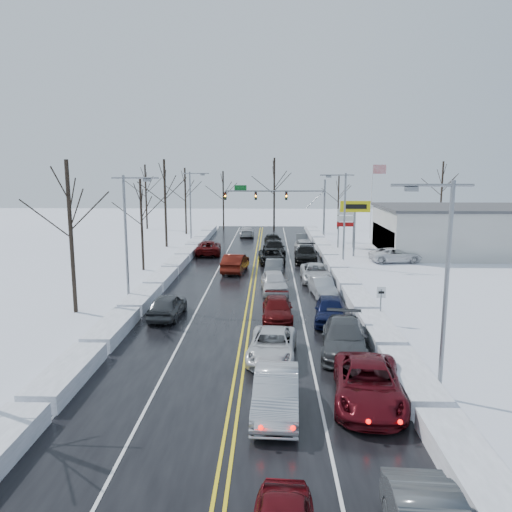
{
  "coord_description": "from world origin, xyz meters",
  "views": [
    {
      "loc": [
        1.42,
        -37.68,
        9.46
      ],
      "look_at": [
        0.29,
        1.66,
        2.5
      ],
      "focal_mm": 35.0,
      "sensor_mm": 36.0,
      "label": 1
    }
  ],
  "objects_px": {
    "tires_plus_sign": "(355,210)",
    "flagpole": "(373,195)",
    "oncoming_car_0": "(235,272)",
    "dealership_building": "(473,230)",
    "traffic_signal_mast": "(286,199)"
  },
  "relations": [
    {
      "from": "traffic_signal_mast",
      "to": "flagpole",
      "type": "xyz_separation_m",
      "value": [
        11.72,
        2.01,
        0.45
      ]
    },
    {
      "from": "tires_plus_sign",
      "to": "dealership_building",
      "type": "relative_size",
      "value": 0.29
    },
    {
      "from": "tires_plus_sign",
      "to": "oncoming_car_0",
      "type": "height_order",
      "value": "tires_plus_sign"
    },
    {
      "from": "flagpole",
      "to": "dealership_building",
      "type": "distance_m",
      "value": 15.24
    },
    {
      "from": "flagpole",
      "to": "oncoming_car_0",
      "type": "xyz_separation_m",
      "value": [
        -16.96,
        -22.66,
        -5.93
      ]
    },
    {
      "from": "traffic_signal_mast",
      "to": "oncoming_car_0",
      "type": "relative_size",
      "value": 2.55
    },
    {
      "from": "flagpole",
      "to": "oncoming_car_0",
      "type": "height_order",
      "value": "flagpole"
    },
    {
      "from": "tires_plus_sign",
      "to": "flagpole",
      "type": "relative_size",
      "value": 0.6
    },
    {
      "from": "traffic_signal_mast",
      "to": "dealership_building",
      "type": "distance_m",
      "value": 23.01
    },
    {
      "from": "dealership_building",
      "to": "oncoming_car_0",
      "type": "bearing_deg",
      "value": -157.52
    },
    {
      "from": "flagpole",
      "to": "oncoming_car_0",
      "type": "relative_size",
      "value": 1.92
    },
    {
      "from": "traffic_signal_mast",
      "to": "flagpole",
      "type": "relative_size",
      "value": 1.33
    },
    {
      "from": "oncoming_car_0",
      "to": "flagpole",
      "type": "bearing_deg",
      "value": -120.29
    },
    {
      "from": "flagpole",
      "to": "dealership_building",
      "type": "xyz_separation_m",
      "value": [
        8.8,
        -12.0,
        -3.27
      ]
    },
    {
      "from": "tires_plus_sign",
      "to": "flagpole",
      "type": "distance_m",
      "value": 14.79
    }
  ]
}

